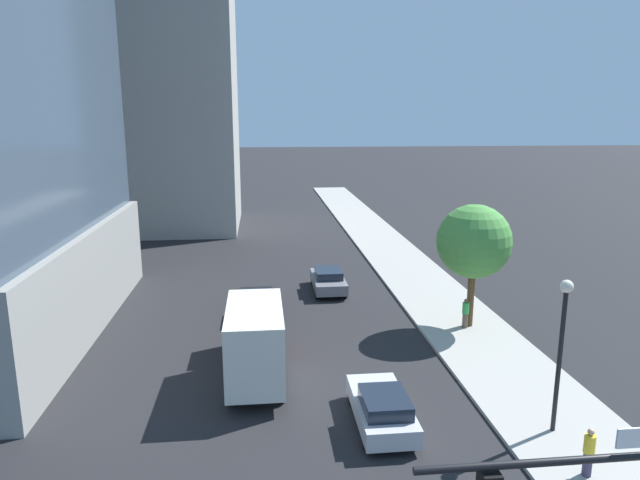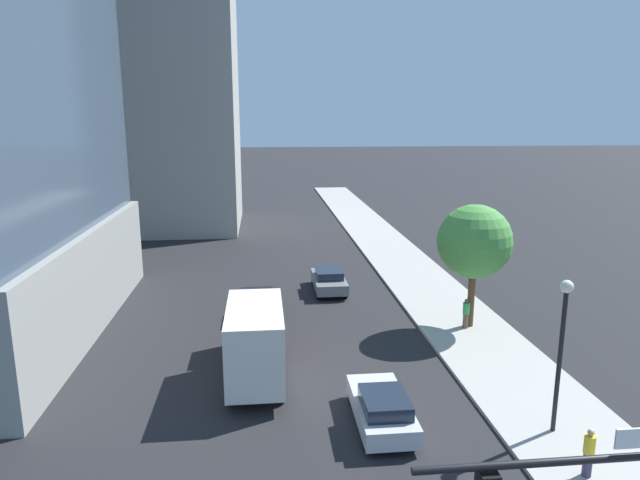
% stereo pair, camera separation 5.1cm
% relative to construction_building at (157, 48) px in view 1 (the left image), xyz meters
% --- Properties ---
extents(sidewalk, '(4.82, 120.00, 0.15)m').
position_rel_construction_building_xyz_m(sidewalk, '(20.04, -31.68, -17.16)').
color(sidewalk, '#9E9B93').
rests_on(sidewalk, ground).
extents(construction_building, '(15.44, 18.23, 39.23)m').
position_rel_construction_building_xyz_m(construction_building, '(0.00, 0.00, 0.00)').
color(construction_building, '#9E9B93').
rests_on(construction_building, ground).
extents(street_lamp, '(0.44, 0.44, 5.48)m').
position_rel_construction_building_xyz_m(street_lamp, '(19.56, -40.46, -13.46)').
color(street_lamp, black).
rests_on(street_lamp, sidewalk).
extents(street_tree, '(3.79, 3.79, 6.43)m').
position_rel_construction_building_xyz_m(street_tree, '(20.30, -30.44, -12.57)').
color(street_tree, brown).
rests_on(street_tree, sidewalk).
extents(car_silver, '(1.88, 4.31, 1.43)m').
position_rel_construction_building_xyz_m(car_silver, '(13.70, -39.30, -16.53)').
color(car_silver, '#B7B7BC').
rests_on(car_silver, ground).
extents(car_black, '(1.86, 4.70, 1.41)m').
position_rel_construction_building_xyz_m(car_black, '(9.19, -27.36, -16.52)').
color(car_black, black).
rests_on(car_black, ground).
extents(car_gray, '(1.94, 4.33, 1.44)m').
position_rel_construction_building_xyz_m(car_gray, '(13.70, -23.30, -16.49)').
color(car_gray, slate).
rests_on(car_gray, ground).
extents(box_truck, '(2.28, 7.08, 3.43)m').
position_rel_construction_building_xyz_m(box_truck, '(9.19, -35.09, -15.37)').
color(box_truck, '#B21E1E').
rests_on(box_truck, ground).
extents(pedestrian_yellow_shirt, '(0.34, 0.34, 1.57)m').
position_rel_construction_building_xyz_m(pedestrian_yellow_shirt, '(19.29, -42.98, -16.28)').
color(pedestrian_yellow_shirt, '#38334C').
rests_on(pedestrian_yellow_shirt, sidewalk).
extents(pedestrian_green_shirt, '(0.34, 0.34, 1.57)m').
position_rel_construction_building_xyz_m(pedestrian_green_shirt, '(19.97, -30.70, -16.29)').
color(pedestrian_green_shirt, brown).
rests_on(pedestrian_green_shirt, sidewalk).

